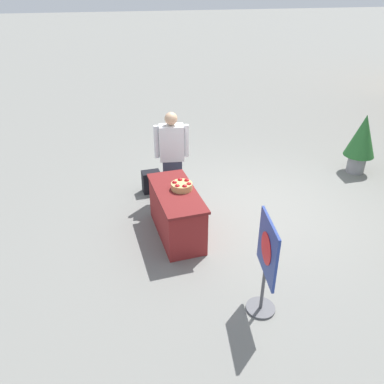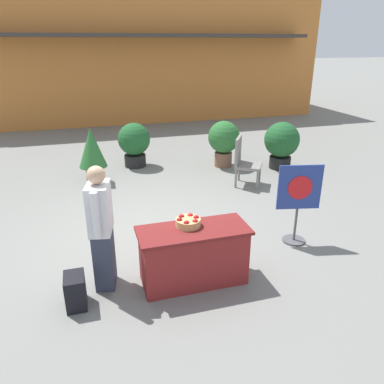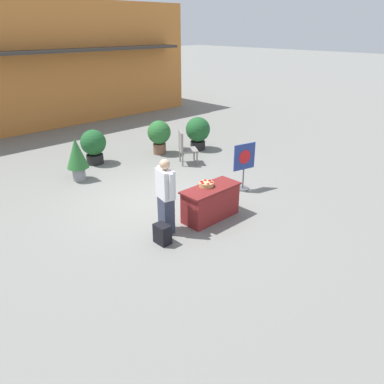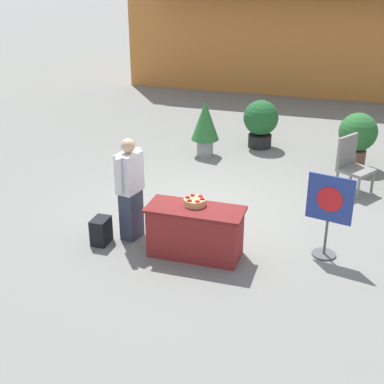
% 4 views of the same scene
% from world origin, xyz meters
% --- Properties ---
extents(ground_plane, '(120.00, 120.00, 0.00)m').
position_xyz_m(ground_plane, '(0.00, 0.00, 0.00)').
color(ground_plane, slate).
extents(display_table, '(1.44, 0.61, 0.78)m').
position_xyz_m(display_table, '(0.31, -1.47, 0.39)').
color(display_table, maroon).
rests_on(display_table, ground_plane).
extents(apple_basket, '(0.33, 0.33, 0.13)m').
position_xyz_m(apple_basket, '(0.27, -1.36, 0.84)').
color(apple_basket, tan).
rests_on(apple_basket, display_table).
extents(person_visitor, '(0.34, 0.60, 1.65)m').
position_xyz_m(person_visitor, '(-0.82, -1.23, 0.84)').
color(person_visitor, '#33384C').
rests_on(person_visitor, ground_plane).
extents(backpack, '(0.24, 0.34, 0.42)m').
position_xyz_m(backpack, '(-1.20, -1.56, 0.21)').
color(backpack, black).
rests_on(backpack, ground_plane).
extents(poster_board, '(0.67, 0.36, 1.29)m').
position_xyz_m(poster_board, '(2.17, -0.91, 0.73)').
color(poster_board, '#4C4C51').
rests_on(poster_board, ground_plane).
extents(potted_plant_near_left, '(0.62, 0.62, 1.26)m').
position_xyz_m(potted_plant_near_left, '(-0.77, 2.78, 0.74)').
color(potted_plant_near_left, gray).
rests_on(potted_plant_near_left, ground_plane).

